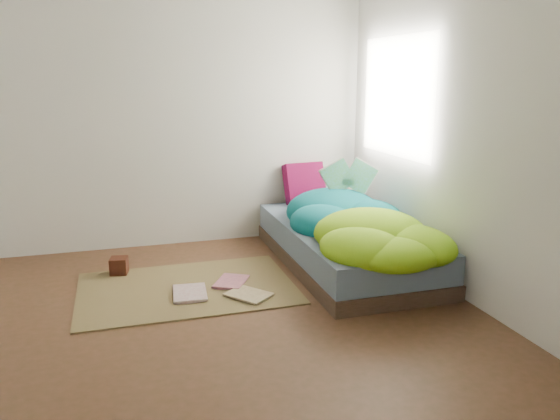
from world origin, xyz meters
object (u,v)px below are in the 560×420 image
object	(u,v)px
floor_book_a	(173,295)
floor_book_b	(218,281)
open_book	(350,166)
pillow_magenta	(304,183)
bed	(345,245)
wooden_box	(119,266)

from	to	relation	value
floor_book_a	floor_book_b	distance (m)	0.40
open_book	pillow_magenta	bearing A→B (deg)	118.79
pillow_magenta	floor_book_b	bearing A→B (deg)	-141.79
bed	open_book	size ratio (longest dim) A/B	4.81
wooden_box	floor_book_b	distance (m)	0.85
pillow_magenta	floor_book_a	distance (m)	1.96
open_book	floor_book_b	distance (m)	1.55
bed	pillow_magenta	xyz separation A→B (m)	(-0.05, 0.92, 0.37)
bed	wooden_box	world-z (taller)	bed
wooden_box	floor_book_a	size ratio (longest dim) A/B	0.40
bed	open_book	xyz separation A→B (m)	(0.14, 0.28, 0.64)
wooden_box	floor_book_a	bearing A→B (deg)	-58.82
bed	wooden_box	size ratio (longest dim) A/B	15.02
bed	floor_book_b	bearing A→B (deg)	-173.03
bed	floor_book_a	distance (m)	1.53
pillow_magenta	bed	bearing A→B (deg)	-93.10
wooden_box	floor_book_a	distance (m)	0.71
floor_book_b	pillow_magenta	bearing A→B (deg)	73.93
open_book	wooden_box	xyz separation A→B (m)	(-2.00, 0.02, -0.73)
wooden_box	floor_book_b	bearing A→B (deg)	-30.65
pillow_magenta	floor_book_b	size ratio (longest dim) A/B	1.36
bed	floor_book_a	size ratio (longest dim) A/B	6.05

